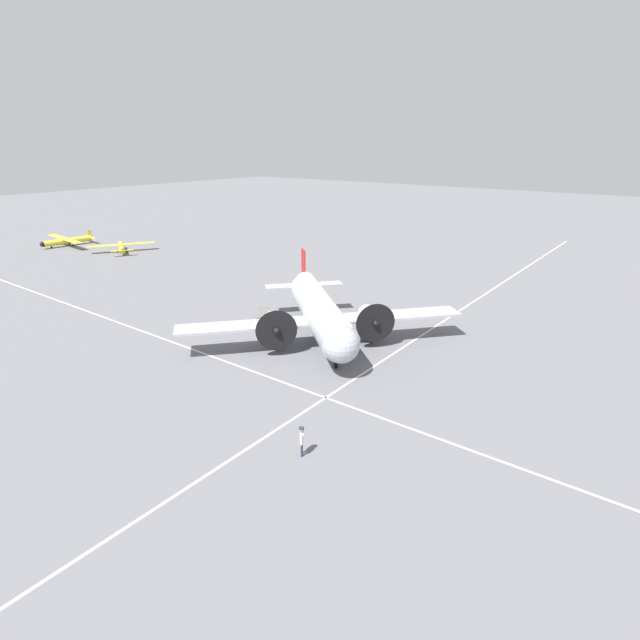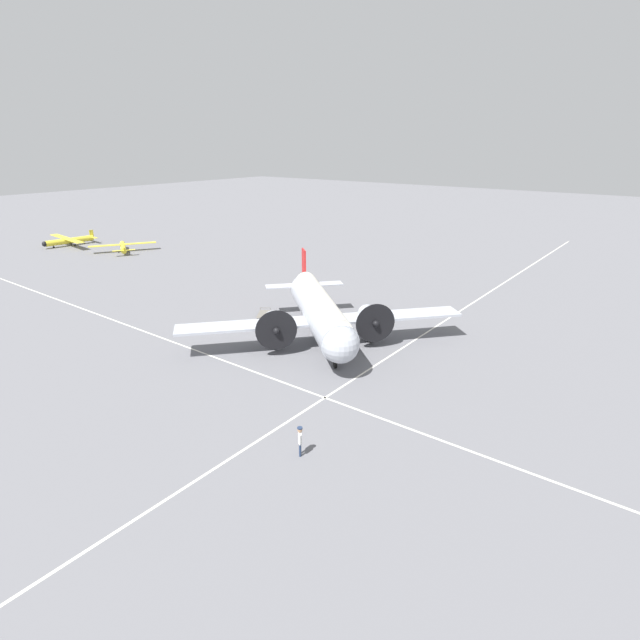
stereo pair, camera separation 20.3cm
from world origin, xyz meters
name	(u,v)px [view 2 (the right image)]	position (x,y,z in m)	size (l,w,h in m)	color
ground_plane	(320,340)	(0.00, 0.00, 0.00)	(300.00, 300.00, 0.00)	slate
apron_line_eastwest	(385,359)	(0.00, 6.29, 0.00)	(120.00, 0.16, 0.01)	silver
apron_line_northsouth	(255,372)	(7.71, 0.00, 0.00)	(0.16, 120.00, 0.01)	silver
airliner_main	(321,312)	(0.31, 0.36, 2.64)	(18.88, 17.75, 6.15)	#ADB2BC
crew_foreground	(300,438)	(13.53, 9.02, 1.06)	(0.47, 0.40, 1.69)	navy
suitcase_near_door	(273,320)	(-0.87, -6.11, 0.25)	(0.39, 0.15, 0.54)	maroon
baggage_cart	(264,314)	(-1.43, -7.81, 0.28)	(2.52, 2.17, 0.56)	#6B665B
light_aircraft_distant	(123,247)	(-10.31, -45.21, 0.80)	(8.76, 6.92, 1.87)	yellow
light_aircraft_taxiing	(68,241)	(-7.58, -56.21, 0.85)	(8.15, 10.93, 2.08)	yellow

